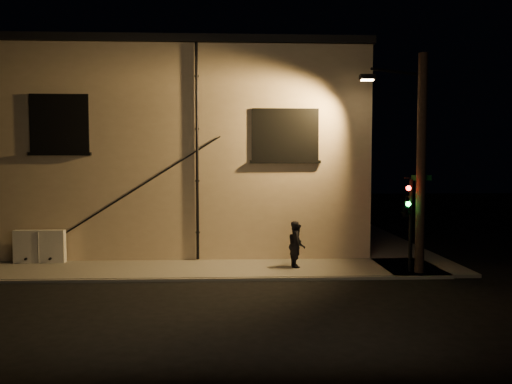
{
  "coord_description": "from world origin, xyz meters",
  "views": [
    {
      "loc": [
        -0.37,
        -16.34,
        3.92
      ],
      "look_at": [
        0.42,
        1.8,
        2.84
      ],
      "focal_mm": 35.0,
      "sensor_mm": 36.0,
      "label": 1
    }
  ],
  "objects_px": {
    "utility_cabinet": "(40,246)",
    "streetlamp_pole": "(418,160)",
    "pedestrian_a": "(296,244)",
    "pedestrian_b": "(297,245)",
    "traffic_signal": "(406,207)"
  },
  "relations": [
    {
      "from": "pedestrian_a",
      "to": "pedestrian_b",
      "type": "xyz_separation_m",
      "value": [
        0.05,
        0.13,
        -0.05
      ]
    },
    {
      "from": "pedestrian_b",
      "to": "traffic_signal",
      "type": "distance_m",
      "value": 4.08
    },
    {
      "from": "pedestrian_a",
      "to": "streetlamp_pole",
      "type": "xyz_separation_m",
      "value": [
        4.08,
        -0.97,
        3.04
      ]
    },
    {
      "from": "pedestrian_b",
      "to": "pedestrian_a",
      "type": "bearing_deg",
      "value": 159.71
    },
    {
      "from": "traffic_signal",
      "to": "streetlamp_pole",
      "type": "distance_m",
      "value": 1.67
    },
    {
      "from": "utility_cabinet",
      "to": "pedestrian_a",
      "type": "bearing_deg",
      "value": -7.46
    },
    {
      "from": "streetlamp_pole",
      "to": "traffic_signal",
      "type": "bearing_deg",
      "value": 177.36
    },
    {
      "from": "utility_cabinet",
      "to": "pedestrian_b",
      "type": "xyz_separation_m",
      "value": [
        9.64,
        -1.13,
        0.17
      ]
    },
    {
      "from": "utility_cabinet",
      "to": "traffic_signal",
      "type": "xyz_separation_m",
      "value": [
        13.29,
        -2.21,
        1.63
      ]
    },
    {
      "from": "streetlamp_pole",
      "to": "pedestrian_a",
      "type": "bearing_deg",
      "value": 166.59
    },
    {
      "from": "pedestrian_a",
      "to": "pedestrian_b",
      "type": "height_order",
      "value": "pedestrian_a"
    },
    {
      "from": "utility_cabinet",
      "to": "pedestrian_a",
      "type": "relative_size",
      "value": 1.12
    },
    {
      "from": "utility_cabinet",
      "to": "pedestrian_a",
      "type": "xyz_separation_m",
      "value": [
        9.59,
        -1.26,
        0.22
      ]
    },
    {
      "from": "utility_cabinet",
      "to": "streetlamp_pole",
      "type": "xyz_separation_m",
      "value": [
        13.67,
        -2.23,
        3.27
      ]
    },
    {
      "from": "utility_cabinet",
      "to": "pedestrian_b",
      "type": "bearing_deg",
      "value": -6.68
    }
  ]
}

